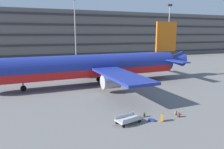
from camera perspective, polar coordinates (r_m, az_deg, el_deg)
The scene contains 11 objects.
ground_plane at distance 37.57m, azimuth -0.31°, elevation -2.95°, with size 600.00×600.00×0.00m, color slate.
terminal_structure at distance 85.92m, azimuth -12.33°, elevation 10.44°, with size 159.30×18.34×17.22m.
airliner at distance 38.14m, azimuth -4.06°, elevation 2.22°, with size 38.28×30.78×11.36m.
light_mast_left at distance 71.27m, azimuth -9.92°, elevation 13.09°, with size 1.80×0.50×20.39m.
light_mast_center_left at distance 85.72m, azimuth 15.07°, elevation 12.33°, with size 1.80×0.50×19.90m.
suitcase_laid_flat at distance 23.10m, azimuth 10.53°, elevation -11.98°, with size 0.79×0.76×0.21m.
suitcase_purple at distance 23.15m, azimuth 13.34°, elevation -11.29°, with size 0.37×0.45×0.84m.
backpack_navy at distance 23.98m, azimuth 8.71°, elevation -10.69°, with size 0.37×0.35×0.54m.
backpack_red at distance 24.76m, azimuth 17.49°, elevation -10.35°, with size 0.27×0.35×0.57m.
backpack_teal at distance 25.32m, azimuth 16.73°, elevation -9.89°, with size 0.36×0.33×0.51m.
baggage_cart at distance 22.15m, azimuth 4.42°, elevation -11.94°, with size 3.36×1.90×0.82m.
Camera 1 is at (-12.63, -34.21, 9.04)m, focal length 33.96 mm.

